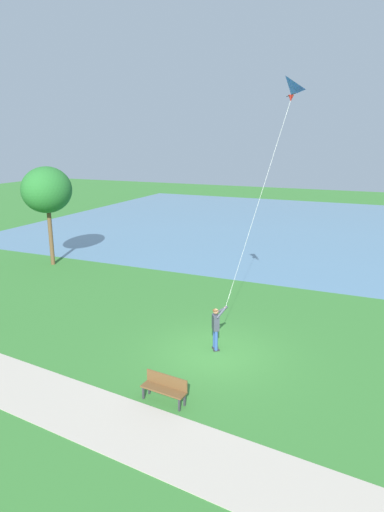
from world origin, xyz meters
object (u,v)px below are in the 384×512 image
object	(u,v)px
flying_kite	(285,91)
tree_lakeside_far	(47,190)
person_kite_flyer	(216,325)
park_bench_near_walkway	(165,387)

from	to	relation	value
flying_kite	tree_lakeside_far	xyz separation A→B (m)	(5.75, 16.13, -4.78)
flying_kite	tree_lakeside_far	bearing A→B (deg)	70.36
flying_kite	tree_lakeside_far	world-z (taller)	flying_kite
person_kite_flyer	tree_lakeside_far	xyz separation A→B (m)	(7.08, 14.19, 3.86)
flying_kite	tree_lakeside_far	size ratio (longest dim) A/B	1.31
person_kite_flyer	tree_lakeside_far	bearing A→B (deg)	63.48
flying_kite	park_bench_near_walkway	bearing A→B (deg)	157.46
park_bench_near_walkway	tree_lakeside_far	distance (m)	18.31
park_bench_near_walkway	flying_kite	bearing A→B (deg)	-22.54
flying_kite	park_bench_near_walkway	distance (m)	10.80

